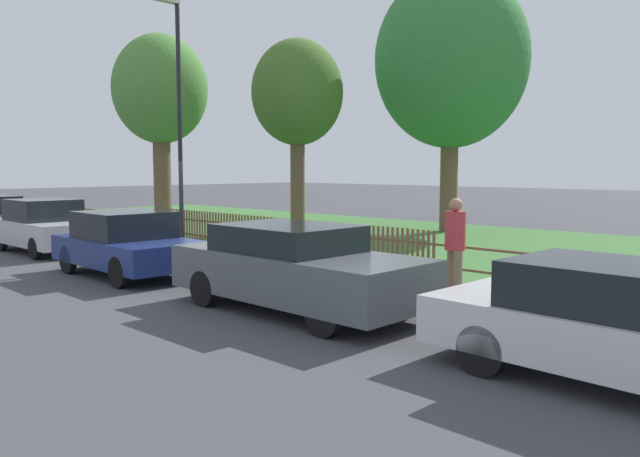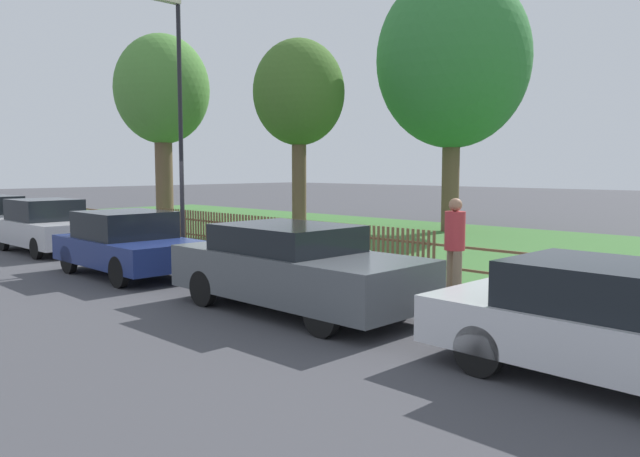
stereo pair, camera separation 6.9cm
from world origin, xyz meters
name	(u,v)px [view 1 (the left image)]	position (x,y,z in m)	size (l,w,h in m)	color
ground_plane	(177,267)	(0.00, 0.00, 0.00)	(120.00, 120.00, 0.00)	#424247
kerb_stone	(180,264)	(0.00, 0.10, 0.06)	(41.57, 0.20, 0.12)	#9E998E
grass_strip	(398,237)	(0.00, 8.62, 0.01)	(41.57, 11.68, 0.01)	#3D7033
park_fence	(266,236)	(0.00, 2.80, 0.52)	(41.57, 0.05, 1.03)	brown
parked_car_black_saloon	(46,226)	(-4.85, -1.05, 0.72)	(3.82, 1.73, 1.46)	#BCBCC1
parked_car_navy_estate	(128,243)	(0.21, -1.36, 0.70)	(3.82, 1.91, 1.39)	navy
parked_car_red_compact	(295,267)	(5.29, -1.17, 0.72)	(4.49, 1.86, 1.41)	#51565B
parked_car_white_van	(634,327)	(10.46, -1.18, 0.67)	(4.52, 1.81, 1.32)	silver
covered_motorcycle	(339,254)	(4.26, 1.02, 0.61)	(2.08, 0.81, 0.98)	black
tree_nearest_kerb	(160,92)	(-8.06, 4.66, 5.13)	(3.50, 3.50, 7.25)	brown
tree_behind_motorcycle	(297,94)	(-3.69, 7.52, 4.93)	(3.27, 3.27, 6.88)	brown
tree_mid_park	(451,61)	(0.07, 11.56, 6.15)	(5.48, 5.48, 9.33)	brown
pedestrian_near_fence	(455,242)	(6.62, 1.49, 1.02)	(0.50, 0.50, 1.80)	#7F6B51
street_lamp	(176,99)	(-1.03, 0.76, 4.04)	(0.20, 0.79, 6.54)	black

